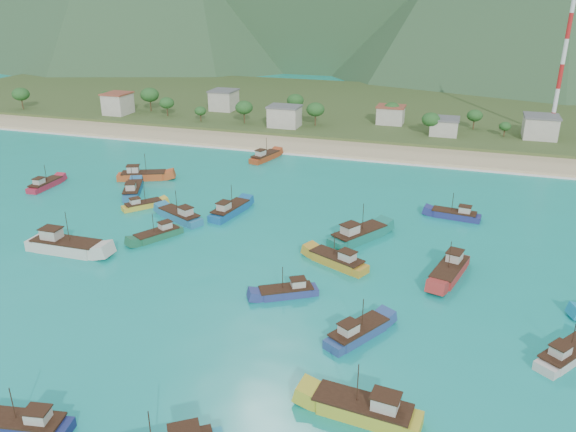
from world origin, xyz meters
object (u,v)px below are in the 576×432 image
(boat_12, at_px, (180,216))
(boat_25, at_px, (65,246))
(boat_2, at_px, (338,261))
(boat_20, at_px, (133,191))
(boat_24, at_px, (24,425))
(boat_7, at_px, (455,215))
(boat_15, at_px, (449,271))
(boat_6, at_px, (45,185))
(boat_14, at_px, (158,235))
(boat_17, at_px, (143,176))
(boat_22, at_px, (143,206))
(boat_4, at_px, (365,410))
(radio_tower, at_px, (562,64))
(boat_10, at_px, (358,236))
(boat_16, at_px, (230,211))
(boat_13, at_px, (265,157))
(boat_28, at_px, (566,355))
(boat_21, at_px, (287,292))
(boat_5, at_px, (358,333))

(boat_12, distance_m, boat_25, 22.89)
(boat_2, xyz_separation_m, boat_25, (-46.92, -9.46, 0.33))
(boat_20, height_order, boat_24, boat_20)
(boat_7, height_order, boat_15, boat_15)
(boat_24, bearing_deg, boat_6, 28.09)
(boat_14, bearing_deg, boat_15, -149.01)
(boat_17, distance_m, boat_22, 19.66)
(boat_4, bearing_deg, radio_tower, -7.52)
(boat_15, distance_m, boat_24, 63.73)
(boat_15, height_order, boat_25, boat_25)
(boat_10, distance_m, boat_15, 19.08)
(boat_15, distance_m, boat_16, 46.46)
(boat_13, bearing_deg, boat_15, -31.58)
(boat_2, bearing_deg, boat_13, 56.21)
(boat_7, distance_m, boat_13, 57.84)
(boat_7, relative_size, boat_28, 1.02)
(boat_15, xyz_separation_m, boat_20, (-70.15, 18.71, -0.07))
(boat_21, height_order, boat_24, boat_24)
(radio_tower, bearing_deg, boat_15, -103.99)
(boat_6, distance_m, boat_14, 43.21)
(boat_7, bearing_deg, boat_12, 115.65)
(boat_25, height_order, boat_28, boat_25)
(boat_6, distance_m, boat_25, 38.62)
(boat_14, relative_size, boat_20, 0.83)
(boat_20, bearing_deg, boat_5, -58.70)
(boat_14, relative_size, boat_15, 0.78)
(boat_5, height_order, boat_12, boat_12)
(boat_25, bearing_deg, boat_20, -170.87)
(boat_24, bearing_deg, radio_tower, -33.89)
(boat_7, distance_m, boat_20, 70.39)
(boat_17, xyz_separation_m, boat_20, (3.42, -9.89, -0.07))
(boat_2, height_order, boat_10, boat_10)
(boat_7, xyz_separation_m, boat_15, (0.12, -25.85, 0.21))
(boat_6, xyz_separation_m, boat_13, (41.10, 37.13, 0.11))
(boat_13, xyz_separation_m, boat_21, (27.90, -67.35, -0.17))
(boat_10, relative_size, boat_28, 1.29)
(boat_4, height_order, boat_12, boat_4)
(boat_2, distance_m, boat_12, 36.02)
(boat_10, distance_m, boat_14, 37.26)
(radio_tower, xyz_separation_m, boat_28, (-9.82, -118.09, -22.06))
(boat_4, height_order, boat_14, boat_4)
(boat_13, bearing_deg, boat_28, -32.67)
(boat_12, distance_m, boat_15, 53.31)
(radio_tower, distance_m, boat_14, 128.88)
(boat_22, bearing_deg, boat_20, 173.57)
(boat_21, bearing_deg, boat_28, -127.32)
(boat_16, bearing_deg, boat_6, -172.65)
(boat_7, bearing_deg, boat_13, 68.50)
(boat_6, height_order, boat_17, boat_17)
(boat_14, relative_size, boat_21, 1.04)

